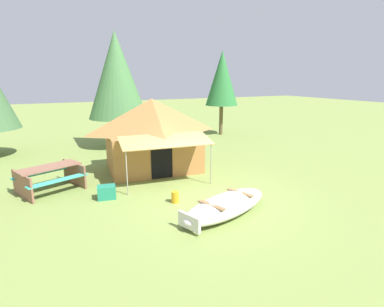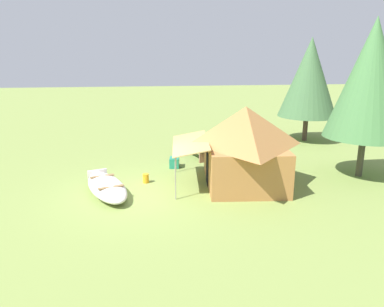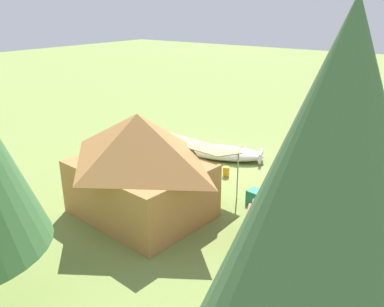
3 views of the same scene
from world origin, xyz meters
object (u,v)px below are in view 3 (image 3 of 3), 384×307
beached_rowboat (223,152)px  cooler_box (257,198)px  canvas_cabin_tent (140,164)px  fuel_can (226,172)px  picnic_table (287,227)px

beached_rowboat → cooler_box: beached_rowboat is taller
canvas_cabin_tent → fuel_can: (-0.51, -3.40, -1.25)m
canvas_cabin_tent → cooler_box: canvas_cabin_tent is taller
beached_rowboat → canvas_cabin_tent: bearing=94.8°
fuel_can → cooler_box: bearing=146.0°
beached_rowboat → fuel_can: bearing=125.5°
canvas_cabin_tent → picnic_table: 3.89m
fuel_can → picnic_table: bearing=140.9°
beached_rowboat → canvas_cabin_tent: size_ratio=0.76×
fuel_can → beached_rowboat: bearing=-54.5°
beached_rowboat → picnic_table: picnic_table is taller
canvas_cabin_tent → cooler_box: size_ratio=7.93×
cooler_box → fuel_can: 2.06m
beached_rowboat → fuel_can: (-0.91, 1.27, -0.08)m
canvas_cabin_tent → fuel_can: 3.66m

